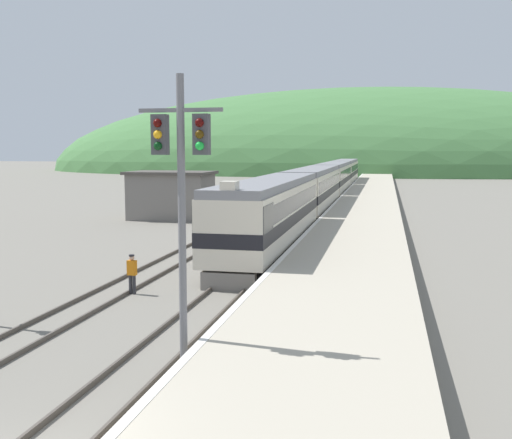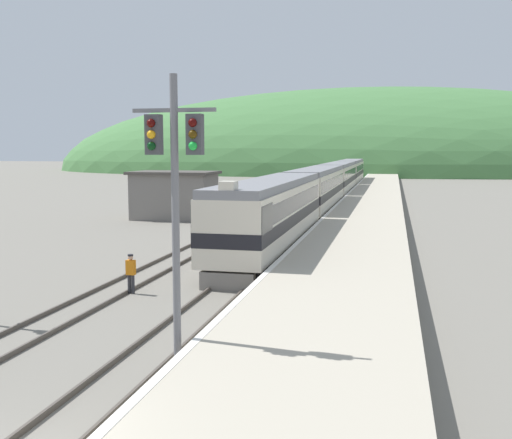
{
  "view_description": "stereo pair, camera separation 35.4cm",
  "coord_description": "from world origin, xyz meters",
  "px_view_note": "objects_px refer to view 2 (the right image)",
  "views": [
    {
      "loc": [
        6.28,
        -8.6,
        5.86
      ],
      "look_at": [
        0.18,
        19.56,
        2.46
      ],
      "focal_mm": 42.0,
      "sensor_mm": 36.0,
      "label": 1
    },
    {
      "loc": [
        6.63,
        -8.52,
        5.86
      ],
      "look_at": [
        0.18,
        19.56,
        2.46
      ],
      "focal_mm": 42.0,
      "sensor_mm": 36.0,
      "label": 2
    }
  ],
  "objects_px": {
    "express_train_lead_car": "(271,213)",
    "carriage_third": "(339,178)",
    "carriage_fourth": "(351,172)",
    "track_worker": "(131,272)",
    "signal_mast_main": "(175,180)",
    "carriage_second": "(317,189)"
  },
  "relations": [
    {
      "from": "carriage_second",
      "to": "carriage_fourth",
      "type": "bearing_deg",
      "value": 90.0
    },
    {
      "from": "carriage_third",
      "to": "track_worker",
      "type": "xyz_separation_m",
      "value": [
        -3.68,
        -52.42,
        -1.36
      ]
    },
    {
      "from": "carriage_fourth",
      "to": "signal_mast_main",
      "type": "relative_size",
      "value": 2.62
    },
    {
      "from": "carriage_second",
      "to": "carriage_third",
      "type": "relative_size",
      "value": 1.0
    },
    {
      "from": "carriage_fourth",
      "to": "signal_mast_main",
      "type": "bearing_deg",
      "value": -89.16
    },
    {
      "from": "express_train_lead_car",
      "to": "signal_mast_main",
      "type": "distance_m",
      "value": 18.49
    },
    {
      "from": "carriage_fourth",
      "to": "carriage_second",
      "type": "bearing_deg",
      "value": -90.0
    },
    {
      "from": "carriage_second",
      "to": "signal_mast_main",
      "type": "bearing_deg",
      "value": -88.24
    },
    {
      "from": "carriage_third",
      "to": "carriage_fourth",
      "type": "distance_m",
      "value": 21.13
    },
    {
      "from": "express_train_lead_car",
      "to": "signal_mast_main",
      "type": "bearing_deg",
      "value": -86.24
    },
    {
      "from": "carriage_third",
      "to": "carriage_fourth",
      "type": "xyz_separation_m",
      "value": [
        0.0,
        21.13,
        0.0
      ]
    },
    {
      "from": "carriage_second",
      "to": "track_worker",
      "type": "bearing_deg",
      "value": -96.71
    },
    {
      "from": "carriage_second",
      "to": "signal_mast_main",
      "type": "relative_size",
      "value": 2.62
    },
    {
      "from": "express_train_lead_car",
      "to": "carriage_third",
      "type": "bearing_deg",
      "value": 90.0
    },
    {
      "from": "track_worker",
      "to": "carriage_fourth",
      "type": "bearing_deg",
      "value": 87.14
    },
    {
      "from": "carriage_third",
      "to": "carriage_fourth",
      "type": "relative_size",
      "value": 1.0
    },
    {
      "from": "carriage_fourth",
      "to": "signal_mast_main",
      "type": "distance_m",
      "value": 81.35
    },
    {
      "from": "signal_mast_main",
      "to": "track_worker",
      "type": "height_order",
      "value": "signal_mast_main"
    },
    {
      "from": "carriage_second",
      "to": "carriage_third",
      "type": "bearing_deg",
      "value": 90.0
    },
    {
      "from": "express_train_lead_car",
      "to": "carriage_second",
      "type": "height_order",
      "value": "express_train_lead_car"
    },
    {
      "from": "express_train_lead_car",
      "to": "track_worker",
      "type": "xyz_separation_m",
      "value": [
        -3.68,
        -10.49,
        -1.37
      ]
    },
    {
      "from": "express_train_lead_car",
      "to": "carriage_second",
      "type": "distance_m",
      "value": 20.79
    }
  ]
}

